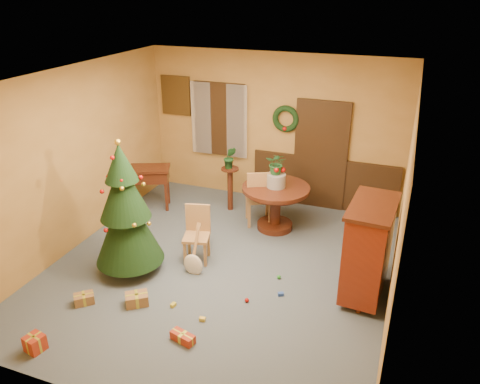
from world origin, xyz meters
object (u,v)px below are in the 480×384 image
at_px(chair_near, 197,231).
at_px(writing_desk, 145,177).
at_px(christmas_tree, 126,211).
at_px(dining_table, 276,199).
at_px(sideboard, 368,248).

relative_size(chair_near, writing_desk, 0.86).
height_order(christmas_tree, writing_desk, christmas_tree).
height_order(chair_near, christmas_tree, christmas_tree).
height_order(chair_near, writing_desk, chair_near).
relative_size(dining_table, chair_near, 1.31).
relative_size(christmas_tree, writing_desk, 2.00).
xyz_separation_m(chair_near, sideboard, (2.59, -0.04, 0.27)).
height_order(dining_table, christmas_tree, christmas_tree).
bearing_deg(christmas_tree, dining_table, 50.26).
bearing_deg(dining_table, writing_desk, -178.88).
bearing_deg(chair_near, dining_table, 57.88).
distance_m(dining_table, chair_near, 1.63).
bearing_deg(christmas_tree, sideboard, 10.14).
height_order(dining_table, chair_near, chair_near).
relative_size(dining_table, christmas_tree, 0.56).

